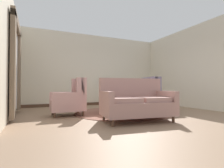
# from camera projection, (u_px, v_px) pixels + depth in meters

# --- Properties ---
(ground) EXTENTS (8.42, 8.42, 0.00)m
(ground) POSITION_uv_depth(u_px,v_px,m) (128.00, 114.00, 5.04)
(ground) COLOR #896B51
(wall_back) EXTENTS (6.18, 0.08, 3.07)m
(wall_back) POSITION_uv_depth(u_px,v_px,m) (95.00, 70.00, 7.80)
(wall_back) COLOR beige
(wall_back) RESTS_ON ground
(wall_left) EXTENTS (0.08, 4.19, 3.07)m
(wall_left) POSITION_uv_depth(u_px,v_px,m) (11.00, 58.00, 4.67)
(wall_left) COLOR beige
(wall_left) RESTS_ON ground
(wall_right) EXTENTS (0.08, 4.19, 3.07)m
(wall_right) POSITION_uv_depth(u_px,v_px,m) (182.00, 68.00, 7.12)
(wall_right) COLOR beige
(wall_right) RESTS_ON ground
(baseboard_back) EXTENTS (6.02, 0.03, 0.12)m
(baseboard_back) POSITION_uv_depth(u_px,v_px,m) (95.00, 104.00, 7.72)
(baseboard_back) COLOR #4C3323
(baseboard_back) RESTS_ON ground
(area_rug) EXTENTS (2.87, 2.87, 0.01)m
(area_rug) POSITION_uv_depth(u_px,v_px,m) (123.00, 113.00, 5.32)
(area_rug) COLOR brown
(area_rug) RESTS_ON ground
(window_with_curtains) EXTENTS (0.12, 2.03, 2.46)m
(window_with_curtains) POSITION_uv_depth(u_px,v_px,m) (15.00, 64.00, 4.70)
(window_with_curtains) COLOR silver
(coffee_table) EXTENTS (0.95, 0.95, 0.50)m
(coffee_table) POSITION_uv_depth(u_px,v_px,m) (116.00, 99.00, 5.23)
(coffee_table) COLOR #4C3323
(coffee_table) RESTS_ON ground
(porcelain_vase) EXTENTS (0.15, 0.15, 0.30)m
(porcelain_vase) POSITION_uv_depth(u_px,v_px,m) (116.00, 92.00, 5.23)
(porcelain_vase) COLOR #4C7A66
(porcelain_vase) RESTS_ON coffee_table
(settee) EXTENTS (1.67, 1.05, 0.99)m
(settee) POSITION_uv_depth(u_px,v_px,m) (136.00, 103.00, 4.05)
(settee) COLOR tan
(settee) RESTS_ON ground
(armchair_far_left) EXTENTS (0.88, 0.76, 1.03)m
(armchair_far_left) POSITION_uv_depth(u_px,v_px,m) (71.00, 100.00, 4.85)
(armchair_far_left) COLOR tan
(armchair_far_left) RESTS_ON ground
(armchair_back_corner) EXTENTS (0.95, 0.91, 1.08)m
(armchair_back_corner) POSITION_uv_depth(u_px,v_px,m) (157.00, 98.00, 5.41)
(armchair_back_corner) COLOR slate
(armchair_back_corner) RESTS_ON ground
(armchair_beside_settee) EXTENTS (1.14, 1.14, 1.08)m
(armchair_beside_settee) POSITION_uv_depth(u_px,v_px,m) (123.00, 96.00, 6.47)
(armchair_beside_settee) COLOR slate
(armchair_beside_settee) RESTS_ON ground
(side_table) EXTENTS (0.45, 0.45, 0.71)m
(side_table) POSITION_uv_depth(u_px,v_px,m) (148.00, 96.00, 7.12)
(side_table) COLOR #4C3323
(side_table) RESTS_ON ground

